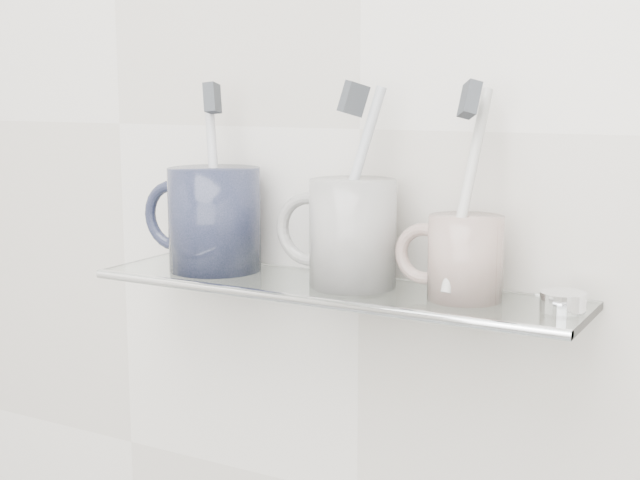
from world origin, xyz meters
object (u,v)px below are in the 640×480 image
Objects in this scene: mug_right at (465,258)px; shelf_glass at (330,288)px; mug_left at (215,219)px; mug_center at (353,233)px.

shelf_glass is at bearing -160.80° from mug_right.
shelf_glass is at bearing -7.56° from mug_left.
mug_left reaches higher than shelf_glass.
shelf_glass is 6.48× the size of mug_right.
mug_left is (-0.14, 0.00, 0.06)m from shelf_glass.
shelf_glass is at bearing -156.01° from mug_center.
mug_left is 1.41× the size of mug_right.
mug_right reaches higher than shelf_glass.
mug_right is (0.14, 0.00, 0.04)m from shelf_glass.
shelf_glass is 4.78× the size of mug_center.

